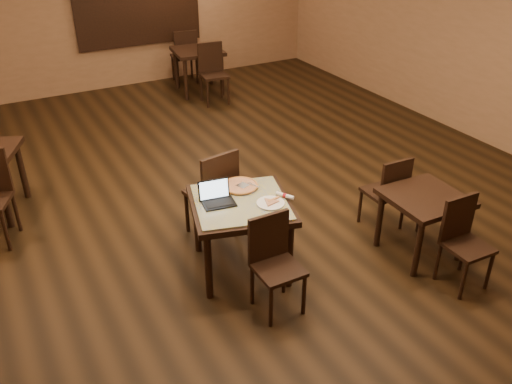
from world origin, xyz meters
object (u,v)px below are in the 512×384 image
other_table_a_chair_far (185,53)px  other_table_c_chair_far (389,190)px  other_table_c (424,206)px  other_table_c_chair_near (463,237)px  laptop (217,197)px  chair_main_near (274,258)px  tiled_table (241,211)px  chair_main_far (215,190)px  other_table_a_chair_near (212,69)px  other_table_a (198,57)px  pizza_pan (240,187)px

other_table_a_chair_far → other_table_c_chair_far: bearing=96.6°
other_table_c → other_table_c_chair_near: 0.52m
laptop → chair_main_near: bearing=-65.4°
tiled_table → chair_main_near: chair_main_near is taller
chair_main_far → laptop: size_ratio=3.15×
tiled_table → other_table_a_chair_near: bearing=84.1°
laptop → other_table_c: 2.07m
chair_main_near → other_table_c_chair_near: chair_main_near is taller
laptop → tiled_table: bearing=-17.0°
laptop → other_table_a_chair_far: (1.97, 5.59, -0.24)m
laptop → other_table_a_chair_near: other_table_a_chair_near is taller
chair_main_near → other_table_a: 5.99m
chair_main_near → other_table_c_chair_near: size_ratio=1.03×
pizza_pan → tiled_table: bearing=-116.6°
tiled_table → other_table_a_chair_near: other_table_a_chair_near is taller
tiled_table → other_table_c: size_ratio=1.52×
other_table_a → other_table_a_chair_near: 0.60m
other_table_c_chair_near → tiled_table: bearing=147.6°
chair_main_far → other_table_c_chair_far: chair_main_far is taller
chair_main_near → chair_main_far: bearing=89.5°
tiled_table → other_table_c_chair_near: (1.71, -1.17, -0.16)m
other_table_a → other_table_a_chair_near: bearing=-81.8°
other_table_a → other_table_a_chair_far: bearing=98.2°
other_table_a → other_table_c: 5.76m
chair_main_near → laptop: (-0.20, 0.72, 0.31)m
tiled_table → other_table_a: (1.78, 5.10, -0.01)m
chair_main_far → other_table_a: bearing=-120.9°
other_table_a → other_table_c_chair_far: (-0.07, -5.24, -0.16)m
other_table_a_chair_far → pizza_pan: bearing=80.4°
laptop → other_table_a: size_ratio=0.35×
tiled_table → pizza_pan: 0.29m
other_table_a_chair_far → other_table_c: bearing=96.7°
other_table_c_chair_near → laptop: bearing=148.4°
chair_main_far → chair_main_near: bearing=79.9°
pizza_pan → other_table_a_chair_near: other_table_a_chair_near is taller
other_table_c → pizza_pan: bearing=152.5°
other_table_a → other_table_c_chair_far: 5.25m
chair_main_far → tiled_table: bearing=79.2°
chair_main_far → pizza_pan: chair_main_far is taller
chair_main_near → other_table_c: bearing=-1.0°
chair_main_near → other_table_a_chair_far: (1.77, 6.31, 0.06)m
chair_main_near → other_table_a: size_ratio=0.97×
tiled_table → laptop: 0.27m
laptop → chair_main_far: bearing=76.3°
tiled_table → pizza_pan: pizza_pan is taller
other_table_a → other_table_c_chair_near: other_table_c_chair_near is taller
other_table_c → other_table_c_chair_far: (-0.00, 0.51, -0.07)m
pizza_pan → other_table_c_chair_far: 1.66m
laptop → other_table_c_chair_near: (1.91, -1.27, -0.32)m
pizza_pan → other_table_a: 5.14m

